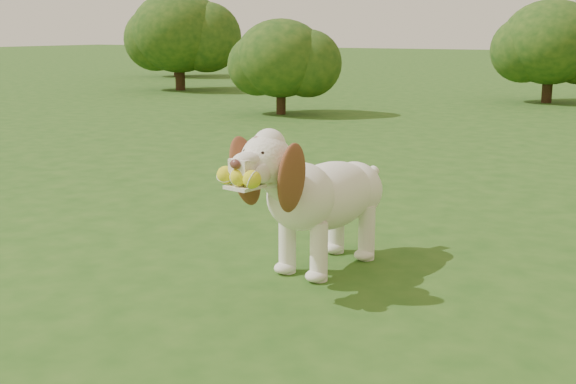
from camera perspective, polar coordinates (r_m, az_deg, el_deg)
The scene contains 6 objects.
ground at distance 2.97m, azimuth 3.77°, elevation -9.62°, with size 80.00×80.00×0.00m, color #224E16.
dog at distance 3.39m, azimuth 2.36°, elevation -0.01°, with size 0.48×1.11×0.72m.
shrub_a at distance 9.86m, azimuth -0.56°, elevation 10.51°, with size 1.23×1.23×1.28m.
shrub_g at distance 18.20m, azimuth -8.81°, elevation 12.59°, with size 1.87×1.87×1.93m.
shrub_b at distance 12.14m, azimuth 20.05°, elevation 11.05°, with size 1.54×1.54×1.59m.
shrub_e at distance 14.02m, azimuth -8.63°, elevation 12.39°, with size 1.78×1.78×1.84m.
Camera 1 is at (1.19, -2.48, 1.13)m, focal length 45.00 mm.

